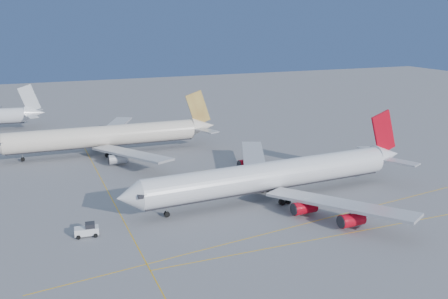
# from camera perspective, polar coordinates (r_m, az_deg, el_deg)

# --- Properties ---
(ground) EXTENTS (500.00, 500.00, 0.00)m
(ground) POSITION_cam_1_polar(r_m,az_deg,el_deg) (110.81, 10.34, -6.52)
(ground) COLOR slate
(ground) RESTS_ON ground
(taxiway_lines) EXTENTS (118.86, 140.00, 0.02)m
(taxiway_lines) POSITION_cam_1_polar(r_m,az_deg,el_deg) (109.41, 1.97, -6.55)
(taxiway_lines) COLOR #E5A70C
(taxiway_lines) RESTS_ON ground
(airliner_virgin) EXTENTS (72.98, 65.46, 18.00)m
(airliner_virgin) POSITION_cam_1_polar(r_m,az_deg,el_deg) (113.54, 6.04, -2.92)
(airliner_virgin) COLOR white
(airliner_virgin) RESTS_ON ground
(airliner_etihad) EXTENTS (68.23, 63.16, 17.84)m
(airliner_etihad) POSITION_cam_1_polar(r_m,az_deg,el_deg) (154.08, -13.11, 1.52)
(airliner_etihad) COLOR silver
(airliner_etihad) RESTS_ON ground
(pushback_tug) EXTENTS (4.66, 3.13, 2.50)m
(pushback_tug) POSITION_cam_1_polar(r_m,az_deg,el_deg) (98.58, -15.35, -8.86)
(pushback_tug) COLOR white
(pushback_tug) RESTS_ON ground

